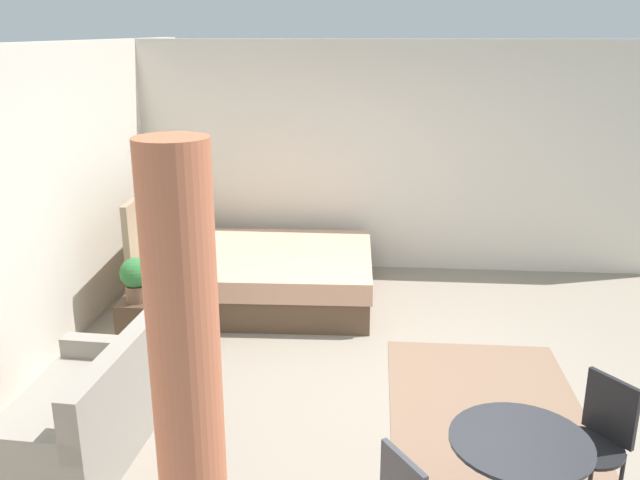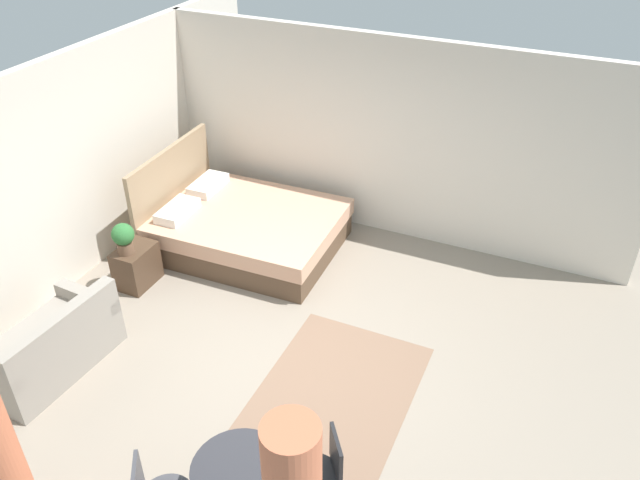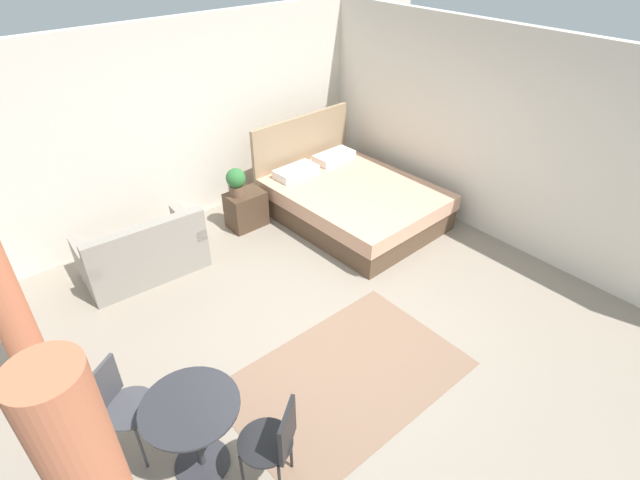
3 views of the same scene
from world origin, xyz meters
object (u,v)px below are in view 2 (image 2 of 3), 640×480
object	(u,v)px
cafe_chair_near_couch	(324,469)
couch	(49,347)
nightstand	(137,266)
potted_plant	(123,237)
bed	(244,227)

from	to	relation	value
cafe_chair_near_couch	couch	bearing A→B (deg)	83.49
nightstand	couch	bearing A→B (deg)	-176.33
couch	cafe_chair_near_couch	bearing A→B (deg)	-96.51
nightstand	potted_plant	bearing A→B (deg)	171.01
potted_plant	cafe_chair_near_couch	bearing A→B (deg)	-118.38
couch	cafe_chair_near_couch	world-z (taller)	cafe_chair_near_couch
bed	cafe_chair_near_couch	xyz separation A→B (m)	(-3.12, -2.51, 0.25)
nightstand	cafe_chair_near_couch	xyz separation A→B (m)	(-1.88, -3.29, 0.29)
cafe_chair_near_couch	bed	bearing A→B (deg)	38.85
potted_plant	couch	bearing A→B (deg)	-175.44
bed	potted_plant	world-z (taller)	bed
bed	potted_plant	xyz separation A→B (m)	(-1.34, 0.79, 0.43)
nightstand	cafe_chair_near_couch	distance (m)	3.80
potted_plant	cafe_chair_near_couch	size ratio (longest dim) A/B	0.45
couch	nightstand	world-z (taller)	couch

